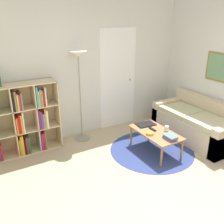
# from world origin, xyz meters

# --- Properties ---
(ground_plane) EXTENTS (14.00, 14.00, 0.00)m
(ground_plane) POSITION_xyz_m (0.00, 0.00, 0.00)
(ground_plane) COLOR tan
(wall_back) EXTENTS (7.14, 0.11, 2.60)m
(wall_back) POSITION_xyz_m (0.03, 2.60, 1.29)
(wall_back) COLOR silver
(wall_back) RESTS_ON ground_plane
(wall_right) EXTENTS (0.08, 5.58, 2.60)m
(wall_right) POSITION_xyz_m (2.10, 1.29, 1.30)
(wall_right) COLOR silver
(wall_right) RESTS_ON ground_plane
(rug) EXTENTS (1.50, 1.50, 0.01)m
(rug) POSITION_xyz_m (0.60, 1.28, 0.00)
(rug) COLOR navy
(rug) RESTS_ON ground_plane
(bookshelf) EXTENTS (1.17, 0.34, 1.24)m
(bookshelf) POSITION_xyz_m (-1.37, 2.39, 0.61)
(bookshelf) COLOR beige
(bookshelf) RESTS_ON ground_plane
(floor_lamp) EXTENTS (0.32, 0.32, 1.70)m
(floor_lamp) POSITION_xyz_m (-0.30, 2.34, 1.41)
(floor_lamp) COLOR gray
(floor_lamp) RESTS_ON ground_plane
(couch) EXTENTS (0.82, 1.67, 0.77)m
(couch) POSITION_xyz_m (1.70, 1.26, 0.28)
(couch) COLOR #CCB793
(couch) RESTS_ON ground_plane
(coffee_table) EXTENTS (0.52, 0.94, 0.39)m
(coffee_table) POSITION_xyz_m (0.63, 1.23, 0.35)
(coffee_table) COLOR #996B42
(coffee_table) RESTS_ON ground_plane
(laptop) EXTENTS (0.36, 0.25, 0.02)m
(laptop) POSITION_xyz_m (0.65, 1.55, 0.40)
(laptop) COLOR black
(laptop) RESTS_ON coffee_table
(bowl) EXTENTS (0.13, 0.13, 0.04)m
(bowl) POSITION_xyz_m (0.47, 1.20, 0.41)
(bowl) COLOR orange
(bowl) RESTS_ON coffee_table
(book_stack_on_table) EXTENTS (0.15, 0.22, 0.07)m
(book_stack_on_table) POSITION_xyz_m (0.65, 0.89, 0.42)
(book_stack_on_table) COLOR teal
(book_stack_on_table) RESTS_ON coffee_table
(cup) EXTENTS (0.08, 0.08, 0.09)m
(cup) POSITION_xyz_m (0.81, 1.16, 0.43)
(cup) COLOR white
(cup) RESTS_ON coffee_table
(remote) EXTENTS (0.05, 0.17, 0.02)m
(remote) POSITION_xyz_m (0.63, 1.32, 0.40)
(remote) COLOR black
(remote) RESTS_ON coffee_table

